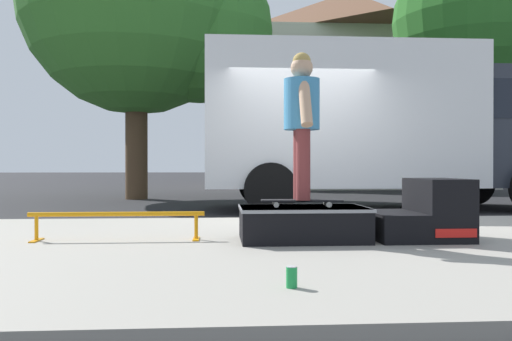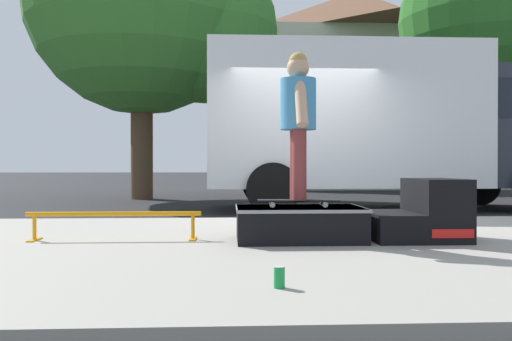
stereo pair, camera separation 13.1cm
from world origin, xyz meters
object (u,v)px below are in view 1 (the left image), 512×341
skate_box (303,222)px  kicker_ramp (424,214)px  skater_kid (302,113)px  box_truck (386,122)px  soda_can (292,277)px  skateboard (302,201)px  street_tree_neighbour (150,7)px  grind_rail (117,218)px  street_tree_main (482,28)px

skate_box → kicker_ramp: kicker_ramp is taller
skater_kid → box_truck: box_truck is taller
skate_box → skater_kid: bearing=-151.9°
skate_box → soda_can: bearing=-100.9°
skate_box → skateboard: bearing=-151.9°
box_truck → street_tree_neighbour: (-5.00, 3.63, 3.22)m
kicker_ramp → grind_rail: size_ratio=0.52×
kicker_ramp → street_tree_main: bearing=60.1°
skate_box → kicker_ramp: size_ratio=1.38×
skateboard → street_tree_main: size_ratio=0.11×
kicker_ramp → skateboard: bearing=-179.7°
street_tree_main → skate_box: bearing=-124.9°
skater_kid → street_tree_neighbour: size_ratio=0.18×
soda_can → street_tree_main: (7.13, 11.64, 4.66)m
kicker_ramp → skateboard: size_ratio=1.11×
grind_rail → skateboard: (1.77, -0.13, 0.17)m
skateboard → skater_kid: (-0.00, -0.00, 0.84)m
skater_kid → street_tree_main: (6.76, 9.67, 3.49)m
soda_can → kicker_ramp: bearing=51.3°
soda_can → box_truck: size_ratio=0.02×
skate_box → kicker_ramp: (1.20, -0.00, 0.07)m
skater_kid → street_tree_neighbour: bearing=106.5°
street_tree_neighbour → skate_box: bearing=-73.4°
street_tree_main → kicker_ramp: bearing=-119.9°
skater_kid → soda_can: 2.32m
skateboard → box_truck: 5.70m
box_truck → street_tree_neighbour: street_tree_neighbour is taller
skate_box → soda_can: skate_box is taller
skater_kid → street_tree_neighbour: street_tree_neighbour is taller
skateboard → grind_rail: bearing=175.8°
kicker_ramp → street_tree_main: 12.01m
soda_can → street_tree_neighbour: (-2.19, 10.60, 4.74)m
skate_box → soda_can: size_ratio=9.62×
box_truck → kicker_ramp: bearing=-103.8°
skateboard → kicker_ramp: bearing=0.3°
box_truck → street_tree_main: bearing=47.2°
skateboard → skate_box: bearing=28.1°
grind_rail → soda_can: grind_rail is taller
kicker_ramp → box_truck: (1.23, 5.00, 1.34)m
skateboard → street_tree_main: 12.57m
skateboard → soda_can: 2.03m
soda_can → grind_rail: bearing=123.8°
skate_box → street_tree_neighbour: 10.12m
kicker_ramp → grind_rail: (-2.99, 0.12, -0.04)m
skate_box → grind_rail: bearing=176.0°
skater_kid → box_truck: 5.58m
soda_can → street_tree_main: size_ratio=0.02×
soda_can → street_tree_main: street_tree_main is taller
skate_box → skateboard: skateboard is taller
soda_can → street_tree_neighbour: 11.82m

